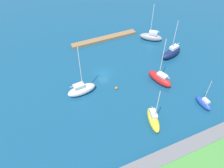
{
  "coord_description": "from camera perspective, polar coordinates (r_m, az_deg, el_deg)",
  "views": [
    {
      "loc": [
        17.13,
        44.62,
        42.61
      ],
      "look_at": [
        0.0,
        6.24,
        1.5
      ],
      "focal_mm": 35.45,
      "sensor_mm": 36.0,
      "label": 1
    }
  ],
  "objects": [
    {
      "name": "water",
      "position": [
        64.03,
        -2.28,
        2.6
      ],
      "size": [
        160.0,
        160.0,
        0.0
      ],
      "primitive_type": "plane",
      "color": "navy",
      "rests_on": "ground"
    },
    {
      "name": "pier_dock",
      "position": [
        78.07,
        -1.98,
        11.61
      ],
      "size": [
        23.41,
        2.38,
        0.81
      ],
      "primitive_type": "cube",
      "color": "olive",
      "rests_on": "ground"
    },
    {
      "name": "breakwater",
      "position": [
        47.92,
        11.91,
        -18.65
      ],
      "size": [
        56.84,
        3.11,
        1.18
      ],
      "primitive_type": "cube",
      "color": "slate",
      "rests_on": "ground"
    },
    {
      "name": "sailboat_red_far_south",
      "position": [
        61.83,
        12.22,
        1.44
      ],
      "size": [
        4.56,
        8.11,
        13.87
      ],
      "rotation": [
        0.0,
        0.0,
        5.01
      ],
      "color": "red",
      "rests_on": "water"
    },
    {
      "name": "sailboat_white_mid_basin",
      "position": [
        57.87,
        -7.88,
        -1.42
      ],
      "size": [
        7.74,
        3.28,
        14.6
      ],
      "rotation": [
        0.0,
        0.0,
        3.22
      ],
      "color": "white",
      "rests_on": "water"
    },
    {
      "name": "sailboat_gray_west_end",
      "position": [
        78.4,
        10.05,
        11.96
      ],
      "size": [
        7.51,
        7.05,
        12.85
      ],
      "rotation": [
        0.0,
        0.0,
        5.56
      ],
      "color": "gray",
      "rests_on": "water"
    },
    {
      "name": "sailboat_blue_inner_mooring",
      "position": [
        59.35,
        22.53,
        -4.53
      ],
      "size": [
        1.76,
        5.09,
        8.22
      ],
      "rotation": [
        0.0,
        0.0,
        4.76
      ],
      "color": "#2347B2",
      "rests_on": "water"
    },
    {
      "name": "sailboat_navy_along_channel",
      "position": [
        71.86,
        15.18,
        7.82
      ],
      "size": [
        8.17,
        4.43,
        12.51
      ],
      "rotation": [
        0.0,
        0.0,
        0.26
      ],
      "color": "#141E4C",
      "rests_on": "water"
    },
    {
      "name": "sailboat_yellow_lone_north",
      "position": [
        52.26,
        10.61,
        -8.93
      ],
      "size": [
        3.97,
        7.31,
        10.94
      ],
      "rotation": [
        0.0,
        0.0,
        1.3
      ],
      "color": "yellow",
      "rests_on": "water"
    },
    {
      "name": "mooring_buoy_orange",
      "position": [
        59.34,
        1.13,
        -1.04
      ],
      "size": [
        0.72,
        0.72,
        0.72
      ],
      "primitive_type": "sphere",
      "color": "orange",
      "rests_on": "water"
    }
  ]
}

